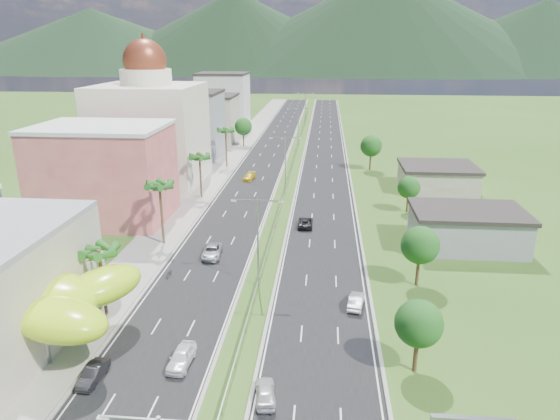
# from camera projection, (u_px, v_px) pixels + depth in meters

# --- Properties ---
(ground) EXTENTS (500.00, 500.00, 0.00)m
(ground) POSITION_uv_depth(u_px,v_px,m) (246.00, 331.00, 50.62)
(ground) COLOR #2D5119
(ground) RESTS_ON ground
(road_left) EXTENTS (11.00, 260.00, 0.04)m
(road_left) POSITION_uv_depth(u_px,v_px,m) (270.00, 150.00, 136.26)
(road_left) COLOR black
(road_left) RESTS_ON ground
(road_right) EXTENTS (11.00, 260.00, 0.04)m
(road_right) POSITION_uv_depth(u_px,v_px,m) (325.00, 151.00, 134.97)
(road_right) COLOR black
(road_right) RESTS_ON ground
(sidewalk_left) EXTENTS (7.00, 260.00, 0.12)m
(sidewalk_left) POSITION_uv_depth(u_px,v_px,m) (235.00, 149.00, 137.06)
(sidewalk_left) COLOR gray
(sidewalk_left) RESTS_ON ground
(median_guardrail) EXTENTS (0.10, 216.06, 0.76)m
(median_guardrail) POSITION_uv_depth(u_px,v_px,m) (293.00, 164.00, 118.41)
(median_guardrail) COLOR gray
(median_guardrail) RESTS_ON ground
(streetlight_median_b) EXTENTS (6.04, 0.25, 11.00)m
(streetlight_median_b) POSITION_uv_depth(u_px,v_px,m) (258.00, 234.00, 57.92)
(streetlight_median_b) COLOR gray
(streetlight_median_b) RESTS_ON ground
(streetlight_median_c) EXTENTS (6.04, 0.25, 11.00)m
(streetlight_median_c) POSITION_uv_depth(u_px,v_px,m) (285.00, 159.00, 95.70)
(streetlight_median_c) COLOR gray
(streetlight_median_c) RESTS_ON ground
(streetlight_median_d) EXTENTS (6.04, 0.25, 11.00)m
(streetlight_median_d) POSITION_uv_depth(u_px,v_px,m) (298.00, 123.00, 138.20)
(streetlight_median_d) COLOR gray
(streetlight_median_d) RESTS_ON ground
(streetlight_median_e) EXTENTS (6.04, 0.25, 11.00)m
(streetlight_median_e) POSITION_uv_depth(u_px,v_px,m) (305.00, 104.00, 180.70)
(streetlight_median_e) COLOR gray
(streetlight_median_e) RESTS_ON ground
(lime_canopy) EXTENTS (18.00, 15.00, 7.40)m
(lime_canopy) POSITION_uv_depth(u_px,v_px,m) (28.00, 298.00, 46.97)
(lime_canopy) COLOR #B2E716
(lime_canopy) RESTS_ON ground
(pink_shophouse) EXTENTS (20.00, 15.00, 15.00)m
(pink_shophouse) POSITION_uv_depth(u_px,v_px,m) (105.00, 175.00, 80.86)
(pink_shophouse) COLOR #C04E54
(pink_shophouse) RESTS_ON ground
(domed_building) EXTENTS (20.00, 20.00, 28.70)m
(domed_building) POSITION_uv_depth(u_px,v_px,m) (150.00, 128.00, 101.36)
(domed_building) COLOR beige
(domed_building) RESTS_ON ground
(midrise_grey) EXTENTS (16.00, 15.00, 16.00)m
(midrise_grey) POSITION_uv_depth(u_px,v_px,m) (189.00, 126.00, 125.95)
(midrise_grey) COLOR gray
(midrise_grey) RESTS_ON ground
(midrise_beige) EXTENTS (16.00, 15.00, 13.00)m
(midrise_beige) POSITION_uv_depth(u_px,v_px,m) (208.00, 119.00, 147.21)
(midrise_beige) COLOR #A69989
(midrise_beige) RESTS_ON ground
(midrise_white) EXTENTS (16.00, 15.00, 18.00)m
(midrise_white) POSITION_uv_depth(u_px,v_px,m) (224.00, 102.00, 168.13)
(midrise_white) COLOR silver
(midrise_white) RESTS_ON ground
(shed_near) EXTENTS (15.00, 10.00, 5.00)m
(shed_near) POSITION_uv_depth(u_px,v_px,m) (467.00, 230.00, 71.04)
(shed_near) COLOR gray
(shed_near) RESTS_ON ground
(shed_far) EXTENTS (14.00, 12.00, 4.40)m
(shed_far) POSITION_uv_depth(u_px,v_px,m) (437.00, 178.00, 99.29)
(shed_far) COLOR #A69989
(shed_far) RESTS_ON ground
(palm_tree_b) EXTENTS (3.60, 3.60, 8.10)m
(palm_tree_b) POSITION_uv_depth(u_px,v_px,m) (99.00, 254.00, 51.60)
(palm_tree_b) COLOR #47301C
(palm_tree_b) RESTS_ON ground
(palm_tree_c) EXTENTS (3.60, 3.60, 9.60)m
(palm_tree_c) POSITION_uv_depth(u_px,v_px,m) (160.00, 188.00, 70.03)
(palm_tree_c) COLOR #47301C
(palm_tree_c) RESTS_ON ground
(palm_tree_d) EXTENTS (3.60, 3.60, 8.60)m
(palm_tree_d) POSITION_uv_depth(u_px,v_px,m) (200.00, 159.00, 92.06)
(palm_tree_d) COLOR #47301C
(palm_tree_d) RESTS_ON ground
(palm_tree_e) EXTENTS (3.60, 3.60, 9.40)m
(palm_tree_e) POSITION_uv_depth(u_px,v_px,m) (226.00, 132.00, 115.42)
(palm_tree_e) COLOR #47301C
(palm_tree_e) RESTS_ON ground
(leafy_tree_lfar) EXTENTS (4.90, 4.90, 8.05)m
(leafy_tree_lfar) POSITION_uv_depth(u_px,v_px,m) (243.00, 127.00, 139.90)
(leafy_tree_lfar) COLOR #47301C
(leafy_tree_lfar) RESTS_ON ground
(leafy_tree_ra) EXTENTS (4.20, 4.20, 6.90)m
(leafy_tree_ra) POSITION_uv_depth(u_px,v_px,m) (419.00, 324.00, 43.01)
(leafy_tree_ra) COLOR #47301C
(leafy_tree_ra) RESTS_ON ground
(leafy_tree_rb) EXTENTS (4.55, 4.55, 7.47)m
(leafy_tree_rb) POSITION_uv_depth(u_px,v_px,m) (420.00, 245.00, 58.68)
(leafy_tree_rb) COLOR #47301C
(leafy_tree_rb) RESTS_ON ground
(leafy_tree_rc) EXTENTS (3.85, 3.85, 6.33)m
(leafy_tree_rc) POSITION_uv_depth(u_px,v_px,m) (409.00, 188.00, 85.12)
(leafy_tree_rc) COLOR #47301C
(leafy_tree_rc) RESTS_ON ground
(leafy_tree_rd) EXTENTS (4.90, 4.90, 8.05)m
(leafy_tree_rd) POSITION_uv_depth(u_px,v_px,m) (371.00, 146.00, 113.42)
(leafy_tree_rd) COLOR #47301C
(leafy_tree_rd) RESTS_ON ground
(mountain_ridge) EXTENTS (860.00, 140.00, 90.00)m
(mountain_ridge) POSITION_uv_depth(u_px,v_px,m) (383.00, 74.00, 470.47)
(mountain_ridge) COLOR black
(mountain_ridge) RESTS_ON ground
(car_white_near_left) EXTENTS (2.06, 4.61, 1.54)m
(car_white_near_left) POSITION_uv_depth(u_px,v_px,m) (181.00, 357.00, 45.09)
(car_white_near_left) COLOR white
(car_white_near_left) RESTS_ON road_left
(car_dark_left) EXTENTS (1.56, 4.12, 1.34)m
(car_dark_left) POSITION_uv_depth(u_px,v_px,m) (93.00, 374.00, 42.97)
(car_dark_left) COLOR black
(car_dark_left) RESTS_ON road_left
(car_silver_mid_left) EXTENTS (2.85, 5.44, 1.46)m
(car_silver_mid_left) POSITION_uv_depth(u_px,v_px,m) (212.00, 251.00, 68.07)
(car_silver_mid_left) COLOR #989B9F
(car_silver_mid_left) RESTS_ON road_left
(car_yellow_far_left) EXTENTS (2.55, 4.93, 1.37)m
(car_yellow_far_left) POSITION_uv_depth(u_px,v_px,m) (249.00, 176.00, 106.59)
(car_yellow_far_left) COLOR gold
(car_yellow_far_left) RESTS_ON road_left
(car_white_near_right) EXTENTS (2.23, 4.24, 1.38)m
(car_white_near_right) POSITION_uv_depth(u_px,v_px,m) (265.00, 392.00, 40.66)
(car_white_near_right) COLOR silver
(car_white_near_right) RESTS_ON road_right
(car_silver_right) EXTENTS (2.20, 4.47, 1.41)m
(car_silver_right) POSITION_uv_depth(u_px,v_px,m) (356.00, 301.00, 55.08)
(car_silver_right) COLOR #B7B9C0
(car_silver_right) RESTS_ON road_right
(car_dark_far_right) EXTENTS (2.31, 4.98, 1.38)m
(car_dark_far_right) POSITION_uv_depth(u_px,v_px,m) (305.00, 222.00, 79.26)
(car_dark_far_right) COLOR black
(car_dark_far_right) RESTS_ON road_right
(motorcycle) EXTENTS (0.65, 1.80, 1.13)m
(motorcycle) POSITION_uv_depth(u_px,v_px,m) (169.00, 272.00, 62.24)
(motorcycle) COLOR black
(motorcycle) RESTS_ON road_left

